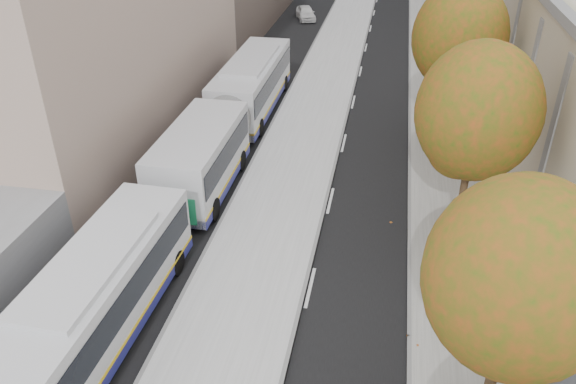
# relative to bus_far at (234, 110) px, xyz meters

# --- Properties ---
(bus_platform) EXTENTS (4.25, 150.00, 0.15)m
(bus_platform) POSITION_rel_bus_far_xyz_m (3.64, 5.59, -1.59)
(bus_platform) COLOR #A5A5A5
(bus_platform) RESTS_ON ground
(sidewalk) EXTENTS (4.75, 150.00, 0.08)m
(sidewalk) POSITION_rel_bus_far_xyz_m (11.64, 5.59, -1.63)
(sidewalk) COLOR gray
(sidewalk) RESTS_ON ground
(tree_c) EXTENTS (4.20, 4.20, 7.28)m
(tree_c) POSITION_rel_bus_far_xyz_m (11.11, -16.41, 3.58)
(tree_c) COLOR #332616
(tree_c) RESTS_ON sidewalk
(tree_d) EXTENTS (4.40, 4.40, 7.60)m
(tree_d) POSITION_rel_bus_far_xyz_m (11.11, -7.41, 3.80)
(tree_d) COLOR #332616
(tree_d) RESTS_ON sidewalk
(tree_e) EXTENTS (4.60, 4.60, 7.92)m
(tree_e) POSITION_rel_bus_far_xyz_m (11.11, 1.59, 4.02)
(tree_e) COLOR #332616
(tree_e) RESTS_ON sidewalk
(bus_far) EXTENTS (2.72, 18.32, 3.05)m
(bus_far) POSITION_rel_bus_far_xyz_m (0.00, 0.00, 0.00)
(bus_far) COLOR silver
(bus_far) RESTS_ON ground
(distant_car) EXTENTS (2.61, 4.00, 1.27)m
(distant_car) POSITION_rel_bus_far_xyz_m (-0.37, 26.72, -1.04)
(distant_car) COLOR silver
(distant_car) RESTS_ON ground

